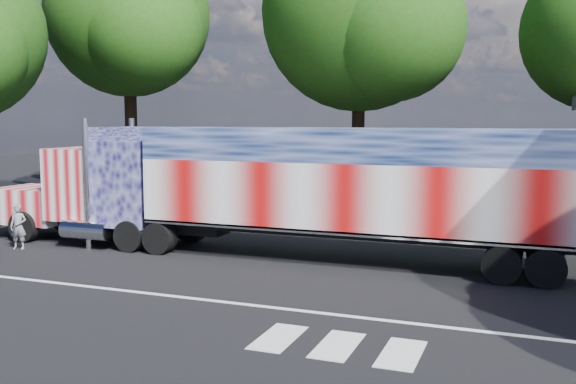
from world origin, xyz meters
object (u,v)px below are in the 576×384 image
(coach_bus, at_px, (318,176))
(semi_truck, at_px, (278,186))
(tree_nw_a, at_px, (130,16))
(woman, at_px, (18,227))
(tree_n_mid, at_px, (362,13))

(coach_bus, bearing_deg, semi_truck, -80.20)
(semi_truck, height_order, tree_nw_a, tree_nw_a)
(woman, bearing_deg, tree_n_mid, 52.79)
(semi_truck, distance_m, tree_nw_a, 21.18)
(semi_truck, height_order, woman, semi_truck)
(woman, bearing_deg, semi_truck, -3.57)
(tree_nw_a, bearing_deg, tree_n_mid, 13.00)
(tree_nw_a, relative_size, tree_n_mid, 0.96)
(coach_bus, distance_m, tree_nw_a, 16.30)
(coach_bus, distance_m, tree_n_mid, 11.55)
(semi_truck, bearing_deg, coach_bus, 99.80)
(semi_truck, relative_size, tree_n_mid, 1.31)
(semi_truck, xyz_separation_m, tree_nw_a, (-14.43, 13.38, 7.82))
(coach_bus, xyz_separation_m, woman, (-6.91, -10.12, -1.04))
(woman, bearing_deg, tree_nw_a, 94.33)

